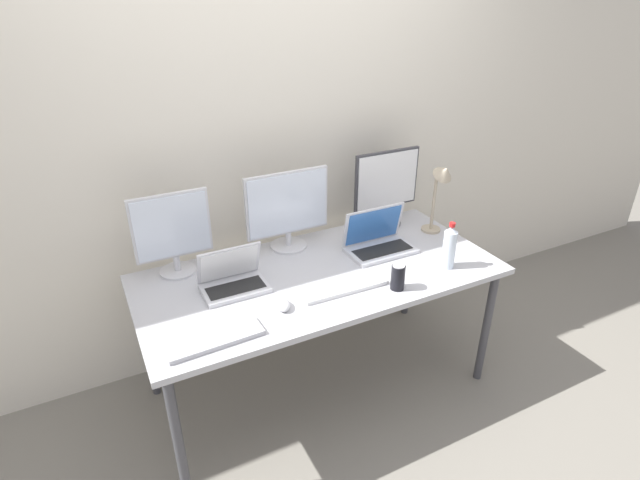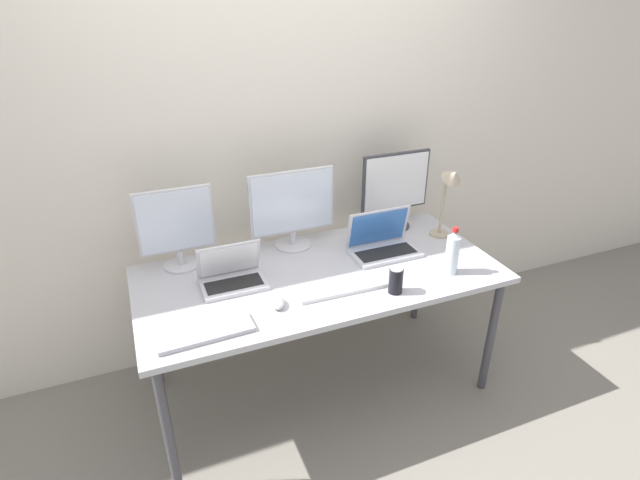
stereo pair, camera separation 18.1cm
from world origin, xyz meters
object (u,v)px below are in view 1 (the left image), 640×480
(monitor_left, at_px, (172,232))
(keyboard_main, at_px, (342,286))
(desk_lamp, at_px, (441,185))
(mouse_by_keyboard, at_px, (283,304))
(laptop_silver, at_px, (233,279))
(water_bottle, at_px, (449,247))
(keyboard_aux, at_px, (214,339))
(monitor_right, at_px, (386,186))
(soda_can_near_keyboard, at_px, (398,277))
(work_desk, at_px, (320,282))
(laptop_secondary, at_px, (378,240))
(monitor_center, at_px, (288,208))

(monitor_left, relative_size, keyboard_main, 0.99)
(desk_lamp, bearing_deg, mouse_by_keyboard, -165.11)
(monitor_left, height_order, laptop_silver, monitor_left)
(water_bottle, bearing_deg, keyboard_aux, -178.14)
(monitor_right, bearing_deg, keyboard_main, -138.35)
(soda_can_near_keyboard, bearing_deg, mouse_by_keyboard, 169.97)
(work_desk, xyz_separation_m, soda_can_near_keyboard, (0.26, -0.30, 0.12))
(mouse_by_keyboard, bearing_deg, keyboard_aux, -152.22)
(monitor_right, bearing_deg, water_bottle, -89.67)
(work_desk, relative_size, desk_lamp, 4.13)
(monitor_left, distance_m, monitor_right, 1.22)
(laptop_secondary, xyz_separation_m, keyboard_main, (-0.36, -0.25, -0.04))
(monitor_left, bearing_deg, laptop_silver, -52.60)
(mouse_by_keyboard, bearing_deg, laptop_silver, 132.71)
(laptop_silver, bearing_deg, laptop_secondary, 0.85)
(work_desk, distance_m, laptop_secondary, 0.41)
(keyboard_main, bearing_deg, monitor_left, 144.44)
(monitor_right, bearing_deg, desk_lamp, -51.68)
(desk_lamp, bearing_deg, keyboard_main, -161.02)
(mouse_by_keyboard, height_order, desk_lamp, desk_lamp)
(work_desk, height_order, keyboard_main, keyboard_main)
(monitor_right, height_order, soda_can_near_keyboard, monitor_right)
(laptop_silver, bearing_deg, keyboard_main, -27.22)
(work_desk, distance_m, monitor_right, 0.74)
(work_desk, distance_m, water_bottle, 0.67)
(monitor_right, xyz_separation_m, mouse_by_keyboard, (-0.88, -0.53, -0.22))
(keyboard_aux, xyz_separation_m, water_bottle, (1.22, 0.04, 0.10))
(monitor_center, relative_size, desk_lamp, 1.07)
(monitor_center, relative_size, keyboard_aux, 1.18)
(work_desk, distance_m, monitor_left, 0.76)
(keyboard_main, bearing_deg, monitor_center, 98.23)
(monitor_right, distance_m, desk_lamp, 0.31)
(monitor_left, bearing_deg, water_bottle, -24.69)
(keyboard_aux, relative_size, soda_can_near_keyboard, 3.11)
(monitor_center, xyz_separation_m, desk_lamp, (0.82, -0.23, 0.07))
(work_desk, xyz_separation_m, water_bottle, (0.60, -0.24, 0.17))
(work_desk, distance_m, mouse_by_keyboard, 0.36)
(monitor_left, relative_size, keyboard_aux, 1.07)
(laptop_silver, relative_size, water_bottle, 1.22)
(soda_can_near_keyboard, relative_size, desk_lamp, 0.29)
(monitor_right, bearing_deg, mouse_by_keyboard, -149.06)
(monitor_right, bearing_deg, monitor_center, -179.11)
(monitor_right, xyz_separation_m, keyboard_aux, (-1.22, -0.61, -0.23))
(keyboard_main, bearing_deg, desk_lamp, 20.48)
(laptop_silver, distance_m, laptop_secondary, 0.81)
(soda_can_near_keyboard, bearing_deg, water_bottle, 8.84)
(monitor_left, height_order, keyboard_main, monitor_left)
(laptop_secondary, xyz_separation_m, mouse_by_keyboard, (-0.67, -0.27, -0.03))
(mouse_by_keyboard, distance_m, water_bottle, 0.89)
(monitor_left, bearing_deg, soda_can_near_keyboard, -34.89)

